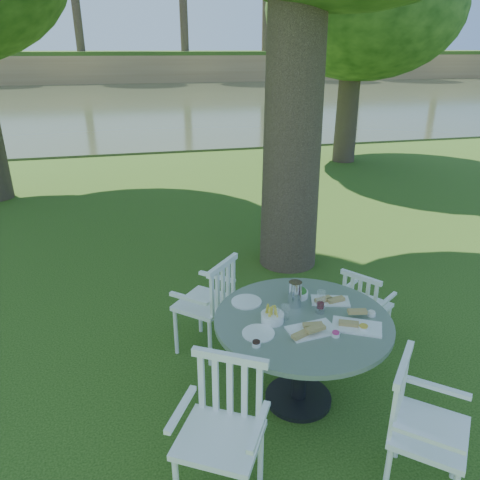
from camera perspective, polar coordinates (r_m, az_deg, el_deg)
The scene contains 8 objects.
ground at distance 5.29m, azimuth 0.52°, elevation -9.36°, with size 140.00×140.00×0.00m, color #1C3C0C.
table at distance 3.85m, azimuth 7.55°, elevation -11.38°, with size 1.40×1.40×0.81m.
chair_ne at distance 4.73m, azimuth 14.73°, elevation -7.49°, with size 0.56×0.56×0.82m.
chair_nw at distance 4.47m, azimuth -3.36°, elevation -7.19°, with size 0.67×0.68×0.98m.
chair_sw at distance 3.20m, azimuth -1.91°, elevation -20.99°, with size 0.67×0.66×1.00m.
chair_se at distance 3.41m, azimuth 20.55°, elevation -19.72°, with size 0.67×0.68×0.98m.
tableware at distance 3.79m, azimuth 7.02°, elevation -8.38°, with size 1.10×0.88×0.22m.
river at distance 27.52m, azimuth -11.71°, elevation 16.14°, with size 100.00×28.00×0.12m, color #343D24.
Camera 1 is at (-1.10, -4.36, 2.78)m, focal length 35.00 mm.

